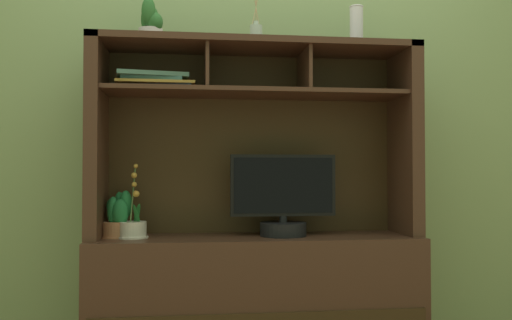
% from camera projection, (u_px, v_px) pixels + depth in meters
% --- Properties ---
extents(back_wall, '(6.00, 0.02, 2.80)m').
position_uv_depth(back_wall, '(250.00, 74.00, 2.75)').
color(back_wall, '#869E63').
rests_on(back_wall, ground).
extents(media_console, '(1.53, 0.47, 1.50)m').
position_uv_depth(media_console, '(256.00, 265.00, 2.49)').
color(media_console, '#44281B').
rests_on(media_console, ground).
extents(tv_monitor, '(0.50, 0.22, 0.38)m').
position_uv_depth(tv_monitor, '(283.00, 202.00, 2.48)').
color(tv_monitor, black).
rests_on(tv_monitor, media_console).
extents(potted_orchid, '(0.14, 0.14, 0.34)m').
position_uv_depth(potted_orchid, '(133.00, 228.00, 2.40)').
color(potted_orchid, beige).
rests_on(potted_orchid, media_console).
extents(potted_fern, '(0.16, 0.16, 0.22)m').
position_uv_depth(potted_fern, '(118.00, 218.00, 2.43)').
color(potted_fern, '#AF6D49').
rests_on(potted_fern, media_console).
extents(magazine_stack_left, '(0.39, 0.25, 0.07)m').
position_uv_depth(magazine_stack_left, '(153.00, 82.00, 2.44)').
color(magazine_stack_left, '#323845').
rests_on(magazine_stack_left, media_console).
extents(diffuser_bottle, '(0.06, 0.06, 0.26)m').
position_uv_depth(diffuser_bottle, '(256.00, 33.00, 2.51)').
color(diffuser_bottle, '#B3BEAD').
rests_on(diffuser_bottle, media_console).
extents(potted_succulent, '(0.13, 0.13, 0.20)m').
position_uv_depth(potted_succulent, '(151.00, 24.00, 2.47)').
color(potted_succulent, silver).
rests_on(potted_succulent, media_console).
extents(ceramic_vase, '(0.07, 0.07, 0.20)m').
position_uv_depth(ceramic_vase, '(356.00, 26.00, 2.58)').
color(ceramic_vase, silver).
rests_on(ceramic_vase, media_console).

